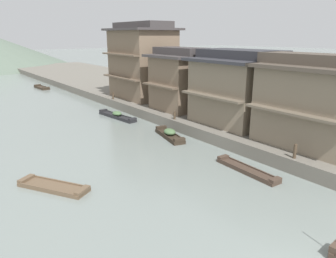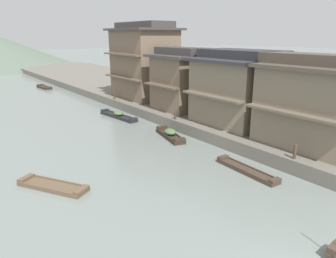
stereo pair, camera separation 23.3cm
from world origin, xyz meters
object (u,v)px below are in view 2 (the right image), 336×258
Objects in this scene: boat_moored_second at (170,135)px; mooring_post_dock_mid at (175,115)px; house_waterfront_narrow at (144,61)px; mooring_post_dock_far at (115,96)px; boat_midriver_drifting at (118,116)px; mooring_post_dock_near at (295,152)px; boat_moored_nearest at (247,170)px; house_waterfront_second at (240,88)px; house_waterfront_nearest at (316,103)px; boat_moored_far at (44,87)px; house_waterfront_tall at (181,79)px; boat_moored_third at (53,186)px.

mooring_post_dock_mid is at bearing 42.42° from boat_moored_second.
house_waterfront_narrow reaches higher than mooring_post_dock_far.
mooring_post_dock_near is at bearing -83.41° from boat_midriver_drifting.
mooring_post_dock_far reaches higher than boat_moored_nearest.
mooring_post_dock_far reaches higher than boat_moored_second.
boat_moored_second is 10.40m from mooring_post_dock_near.
boat_moored_nearest is 0.64× the size of house_waterfront_second.
house_waterfront_nearest is (5.08, -18.11, 3.72)m from boat_midriver_drifting.
house_waterfront_second reaches higher than boat_moored_second.
boat_moored_far is at bearing 93.65° from mooring_post_dock_near.
mooring_post_dock_far is (-3.55, 1.04, -3.89)m from house_waterfront_narrow.
mooring_post_dock_mid is at bearing -135.41° from house_waterfront_tall.
house_waterfront_nearest is 3.92m from mooring_post_dock_near.
house_waterfront_narrow is (6.28, -20.21, 5.08)m from boat_moored_far.
house_waterfront_second is (6.09, 6.23, 3.81)m from boat_moored_nearest.
house_waterfront_second is at bearing -83.66° from house_waterfront_tall.
boat_moored_second is 13.62m from mooring_post_dock_far.
house_waterfront_tall is at bearing 96.34° from house_waterfront_second.
mooring_post_dock_mid reaches higher than boat_moored_nearest.
mooring_post_dock_far is at bearing 90.00° from mooring_post_dock_mid.
house_waterfront_second is at bearing 64.18° from mooring_post_dock_near.
mooring_post_dock_far is (12.61, 16.80, 1.23)m from boat_moored_third.
boat_moored_third is at bearing -162.64° from boat_moored_second.
house_waterfront_second is at bearing -20.79° from boat_moored_second.
mooring_post_dock_near reaches higher than mooring_post_dock_far.
mooring_post_dock_near reaches higher than mooring_post_dock_mid.
house_waterfront_second is 6.09m from mooring_post_dock_mid.
mooring_post_dock_near is at bearing -168.07° from house_waterfront_nearest.
boat_moored_nearest is 5.80× the size of mooring_post_dock_far.
boat_midriver_drifting is at bearing -113.87° from mooring_post_dock_far.
mooring_post_dock_mid is at bearing -84.96° from boat_moored_far.
boat_midriver_drifting is 19.17m from house_waterfront_nearest.
house_waterfront_narrow reaches higher than boat_moored_nearest.
mooring_post_dock_mid reaches higher than boat_moored_far.
house_waterfront_second is (16.48, 1.18, 3.83)m from boat_moored_third.
mooring_post_dock_mid is (-3.55, -10.70, -3.93)m from house_waterfront_narrow.
boat_moored_far reaches higher than boat_moored_third.
boat_moored_second is at bearing -136.21° from house_waterfront_tall.
boat_midriver_drifting is 12.86m from house_waterfront_second.
mooring_post_dock_near reaches higher than boat_moored_second.
boat_moored_third is 18.09m from house_waterfront_tall.
boat_moored_nearest is at bearing 167.39° from house_waterfront_nearest.
boat_moored_far is at bearing 107.26° from house_waterfront_narrow.
boat_moored_far is 24.08m from boat_midriver_drifting.
house_waterfront_second is 9.24m from mooring_post_dock_near.
boat_moored_far is 19.41m from mooring_post_dock_far.
house_waterfront_tall is at bearing 68.00° from boat_moored_nearest.
boat_moored_far is 0.51× the size of house_waterfront_nearest.
house_waterfront_tall is at bearing -70.38° from mooring_post_dock_far.
house_waterfront_tall is (15.71, 8.12, 3.84)m from boat_moored_third.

